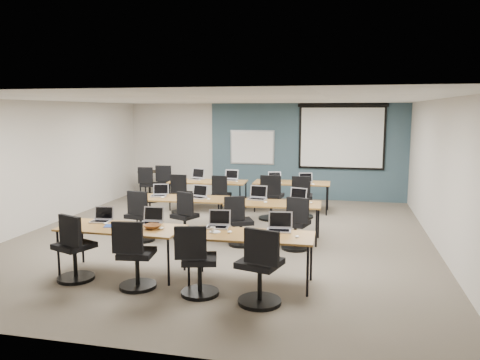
% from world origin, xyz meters
% --- Properties ---
extents(floor, '(8.00, 9.00, 0.02)m').
position_xyz_m(floor, '(0.00, 0.00, 0.00)').
color(floor, '#6B6354').
rests_on(floor, ground).
extents(ceiling, '(8.00, 9.00, 0.02)m').
position_xyz_m(ceiling, '(0.00, 0.00, 2.70)').
color(ceiling, white).
rests_on(ceiling, ground).
extents(wall_back, '(8.00, 0.04, 2.70)m').
position_xyz_m(wall_back, '(0.00, 4.50, 1.35)').
color(wall_back, beige).
rests_on(wall_back, ground).
extents(wall_front, '(8.00, 0.04, 2.70)m').
position_xyz_m(wall_front, '(0.00, -4.50, 1.35)').
color(wall_front, beige).
rests_on(wall_front, ground).
extents(wall_left, '(0.04, 9.00, 2.70)m').
position_xyz_m(wall_left, '(-4.00, 0.00, 1.35)').
color(wall_left, beige).
rests_on(wall_left, ground).
extents(wall_right, '(0.04, 9.00, 2.70)m').
position_xyz_m(wall_right, '(4.00, 0.00, 1.35)').
color(wall_right, beige).
rests_on(wall_right, ground).
extents(blue_accent_panel, '(5.50, 0.04, 2.70)m').
position_xyz_m(blue_accent_panel, '(1.25, 4.47, 1.35)').
color(blue_accent_panel, '#3D5977').
rests_on(blue_accent_panel, wall_back).
extents(whiteboard, '(1.28, 0.03, 0.98)m').
position_xyz_m(whiteboard, '(-0.30, 4.43, 1.45)').
color(whiteboard, '#AFB9C5').
rests_on(whiteboard, wall_back).
extents(projector_screen, '(2.40, 0.10, 1.82)m').
position_xyz_m(projector_screen, '(2.20, 4.41, 1.89)').
color(projector_screen, black).
rests_on(projector_screen, wall_back).
extents(training_table_front_left, '(1.89, 0.79, 0.73)m').
position_xyz_m(training_table_front_left, '(-0.96, -2.36, 0.69)').
color(training_table_front_left, '#A07346').
rests_on(training_table_front_left, floor).
extents(training_table_front_right, '(1.80, 0.75, 0.73)m').
position_xyz_m(training_table_front_right, '(1.05, -2.33, 0.68)').
color(training_table_front_right, '#A25D2C').
rests_on(training_table_front_right, floor).
extents(training_table_mid_left, '(1.84, 0.76, 0.73)m').
position_xyz_m(training_table_mid_left, '(-0.89, 0.16, 0.69)').
color(training_table_mid_left, brown).
rests_on(training_table_mid_left, floor).
extents(training_table_mid_right, '(1.82, 0.76, 0.73)m').
position_xyz_m(training_table_mid_right, '(1.00, 0.04, 0.69)').
color(training_table_mid_right, '#935930').
rests_on(training_table_mid_right, floor).
extents(training_table_back_left, '(1.93, 0.80, 0.73)m').
position_xyz_m(training_table_back_left, '(-1.04, 2.46, 0.69)').
color(training_table_back_left, brown).
rests_on(training_table_back_left, floor).
extents(training_table_back_right, '(1.87, 0.78, 0.73)m').
position_xyz_m(training_table_back_right, '(1.04, 2.76, 0.69)').
color(training_table_back_right, '#905F24').
rests_on(training_table_back_right, floor).
extents(laptop_0, '(0.31, 0.26, 0.23)m').
position_xyz_m(laptop_0, '(-1.43, -2.10, 0.79)').
color(laptop_0, silver).
rests_on(laptop_0, training_table_front_left).
extents(mouse_0, '(0.07, 0.10, 0.03)m').
position_xyz_m(mouse_0, '(-1.28, -2.25, 0.74)').
color(mouse_0, white).
rests_on(mouse_0, training_table_front_left).
extents(task_chair_0, '(0.57, 0.54, 1.02)m').
position_xyz_m(task_chair_0, '(-1.49, -2.82, 0.42)').
color(task_chair_0, black).
rests_on(task_chair_0, floor).
extents(laptop_1, '(0.33, 0.28, 0.25)m').
position_xyz_m(laptop_1, '(-0.61, -2.03, 0.79)').
color(laptop_1, '#A3A3A8').
rests_on(laptop_1, training_table_front_left).
extents(mouse_1, '(0.07, 0.11, 0.04)m').
position_xyz_m(mouse_1, '(-0.32, -2.33, 0.74)').
color(mouse_1, white).
rests_on(mouse_1, training_table_front_left).
extents(task_chair_1, '(0.52, 0.52, 1.00)m').
position_xyz_m(task_chair_1, '(-0.49, -2.91, 0.41)').
color(task_chair_1, black).
rests_on(task_chair_1, floor).
extents(laptop_2, '(0.34, 0.29, 0.26)m').
position_xyz_m(laptop_2, '(0.48, -2.04, 0.79)').
color(laptop_2, '#B4B3B8').
rests_on(laptop_2, training_table_front_right).
extents(mouse_2, '(0.09, 0.12, 0.04)m').
position_xyz_m(mouse_2, '(0.73, -2.32, 0.74)').
color(mouse_2, white).
rests_on(mouse_2, training_table_front_right).
extents(task_chair_2, '(0.52, 0.52, 1.00)m').
position_xyz_m(task_chair_2, '(0.44, -2.96, 0.41)').
color(task_chair_2, black).
rests_on(task_chair_2, floor).
extents(laptop_3, '(0.36, 0.30, 0.27)m').
position_xyz_m(laptop_3, '(1.42, -2.03, 0.80)').
color(laptop_3, silver).
rests_on(laptop_3, training_table_front_right).
extents(mouse_3, '(0.07, 0.10, 0.03)m').
position_xyz_m(mouse_3, '(1.71, -2.35, 0.74)').
color(mouse_3, white).
rests_on(mouse_3, training_table_front_right).
extents(task_chair_3, '(0.58, 0.57, 1.04)m').
position_xyz_m(task_chair_3, '(1.32, -3.07, 0.43)').
color(task_chair_3, black).
rests_on(task_chair_3, floor).
extents(laptop_4, '(0.32, 0.27, 0.24)m').
position_xyz_m(laptop_4, '(-1.42, 0.23, 0.79)').
color(laptop_4, '#B1B1B1').
rests_on(laptop_4, training_table_mid_left).
extents(mouse_4, '(0.07, 0.11, 0.04)m').
position_xyz_m(mouse_4, '(-1.27, 0.05, 0.74)').
color(mouse_4, white).
rests_on(mouse_4, training_table_mid_left).
extents(task_chair_4, '(0.52, 0.52, 1.00)m').
position_xyz_m(task_chair_4, '(-1.46, -0.64, 0.41)').
color(task_chair_4, black).
rests_on(task_chair_4, floor).
extents(laptop_5, '(0.33, 0.28, 0.25)m').
position_xyz_m(laptop_5, '(-0.56, 0.24, 0.79)').
color(laptop_5, silver).
rests_on(laptop_5, training_table_mid_left).
extents(mouse_5, '(0.09, 0.12, 0.04)m').
position_xyz_m(mouse_5, '(-0.30, 0.07, 0.74)').
color(mouse_5, white).
rests_on(mouse_5, training_table_mid_left).
extents(task_chair_5, '(0.50, 0.47, 0.96)m').
position_xyz_m(task_chair_5, '(-0.67, -0.32, 0.39)').
color(task_chair_5, black).
rests_on(task_chair_5, floor).
extents(laptop_6, '(0.35, 0.30, 0.27)m').
position_xyz_m(laptop_6, '(0.64, 0.35, 0.80)').
color(laptop_6, silver).
rests_on(laptop_6, training_table_mid_right).
extents(mouse_6, '(0.08, 0.11, 0.04)m').
position_xyz_m(mouse_6, '(0.86, 0.02, 0.74)').
color(mouse_6, white).
rests_on(mouse_6, training_table_mid_right).
extents(task_chair_6, '(0.50, 0.47, 0.95)m').
position_xyz_m(task_chair_6, '(0.46, -0.52, 0.39)').
color(task_chair_6, black).
rests_on(task_chair_6, floor).
extents(laptop_7, '(0.34, 0.29, 0.26)m').
position_xyz_m(laptop_7, '(1.45, 0.28, 0.79)').
color(laptop_7, '#ABABAB').
rests_on(laptop_7, training_table_mid_right).
extents(mouse_7, '(0.06, 0.09, 0.03)m').
position_xyz_m(mouse_7, '(1.72, 0.17, 0.74)').
color(mouse_7, white).
rests_on(mouse_7, training_table_mid_right).
extents(task_chair_7, '(0.51, 0.50, 0.98)m').
position_xyz_m(task_chair_7, '(1.51, -0.53, 0.40)').
color(task_chair_7, black).
rests_on(task_chair_7, floor).
extents(laptop_8, '(0.36, 0.31, 0.27)m').
position_xyz_m(laptop_8, '(-1.41, 2.73, 0.80)').
color(laptop_8, silver).
rests_on(laptop_8, training_table_back_left).
extents(mouse_8, '(0.07, 0.10, 0.03)m').
position_xyz_m(mouse_8, '(-1.28, 2.53, 0.74)').
color(mouse_8, white).
rests_on(mouse_8, training_table_back_left).
extents(task_chair_8, '(0.49, 0.49, 0.98)m').
position_xyz_m(task_chair_8, '(-1.56, 1.88, 0.40)').
color(task_chair_8, black).
rests_on(task_chair_8, floor).
extents(laptop_9, '(0.34, 0.29, 0.26)m').
position_xyz_m(laptop_9, '(-0.52, 2.77, 0.79)').
color(laptop_9, silver).
rests_on(laptop_9, training_table_back_left).
extents(mouse_9, '(0.09, 0.11, 0.03)m').
position_xyz_m(mouse_9, '(-0.29, 2.48, 0.74)').
color(mouse_9, white).
rests_on(mouse_9, training_table_back_left).
extents(task_chair_9, '(0.46, 0.46, 0.95)m').
position_xyz_m(task_chair_9, '(-0.60, 2.09, 0.39)').
color(task_chair_9, black).
rests_on(task_chair_9, floor).
extents(laptop_10, '(0.32, 0.27, 0.24)m').
position_xyz_m(laptop_10, '(0.60, 2.75, 0.79)').
color(laptop_10, silver).
rests_on(laptop_10, training_table_back_right).
extents(mouse_10, '(0.07, 0.10, 0.03)m').
position_xyz_m(mouse_10, '(0.80, 2.52, 0.74)').
color(mouse_10, white).
rests_on(mouse_10, training_table_back_right).
extents(task_chair_10, '(0.58, 0.58, 1.05)m').
position_xyz_m(task_chair_10, '(0.69, 1.70, 0.44)').
color(task_chair_10, black).
rests_on(task_chair_10, floor).
extents(laptop_11, '(0.33, 0.28, 0.25)m').
position_xyz_m(laptop_11, '(1.39, 2.64, 0.79)').
color(laptop_11, silver).
rests_on(laptop_11, training_table_back_right).
extents(mouse_11, '(0.07, 0.11, 0.04)m').
position_xyz_m(mouse_11, '(1.59, 2.45, 0.74)').
color(mouse_11, white).
rests_on(mouse_11, training_table_back_right).
extents(task_chair_11, '(0.53, 0.53, 1.01)m').
position_xyz_m(task_chair_11, '(1.37, 2.04, 0.42)').
color(task_chair_11, black).
rests_on(task_chair_11, floor).
extents(blue_mousepad, '(0.29, 0.26, 0.01)m').
position_xyz_m(blue_mousepad, '(-1.12, -2.33, 0.73)').
color(blue_mousepad, navy).
rests_on(blue_mousepad, training_table_front_left).
extents(snack_bowl, '(0.34, 0.34, 0.07)m').
position_xyz_m(snack_bowl, '(-0.46, -2.34, 0.77)').
color(snack_bowl, brown).
rests_on(snack_bowl, training_table_front_left).
extents(snack_plate, '(0.17, 0.17, 0.01)m').
position_xyz_m(snack_plate, '(0.51, -2.34, 0.74)').
color(snack_plate, white).
rests_on(snack_plate, training_table_front_right).
extents(coffee_cup, '(0.07, 0.07, 0.06)m').
position_xyz_m(coffee_cup, '(0.49, -2.37, 0.77)').
color(coffee_cup, white).
rests_on(coffee_cup, snack_plate).
extents(utility_table, '(0.86, 0.48, 0.75)m').
position_xyz_m(utility_table, '(-3.12, 3.94, 0.65)').
color(utility_table, black).
rests_on(utility_table, floor).
extents(spare_chair_a, '(0.53, 0.53, 1.01)m').
position_xyz_m(spare_chair_a, '(-2.50, 3.30, 0.42)').
color(spare_chair_a, black).
rests_on(spare_chair_a, floor).
extents(spare_chair_b, '(0.50, 0.50, 0.98)m').
position_xyz_m(spare_chair_b, '(-2.92, 3.06, 0.40)').
color(spare_chair_b, black).
rests_on(spare_chair_b, floor).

